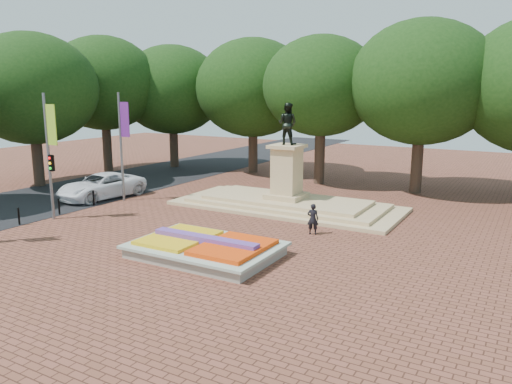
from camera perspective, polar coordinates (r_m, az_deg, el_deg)
ground at (r=24.28m, az=-4.97°, el=-5.59°), size 90.00×90.00×0.00m
asphalt_street at (r=37.79m, az=-19.52°, el=0.05°), size 9.00×90.00×0.02m
flower_bed at (r=22.04m, az=-5.75°, el=-6.38°), size 6.30×4.30×0.91m
monument at (r=30.75m, az=3.51°, el=-0.18°), size 14.00×6.00×6.40m
tree_row_back at (r=38.59m, az=13.53°, el=10.59°), size 44.80×8.80×10.43m
tree_row_street at (r=40.45m, az=-24.74°, el=9.49°), size 8.40×25.40×9.98m
banner_poles at (r=29.50m, az=-22.99°, el=4.30°), size 0.88×11.17×7.00m
bollard_row at (r=30.43m, az=-23.49°, el=-1.96°), size 0.12×13.12×0.98m
van at (r=34.98m, az=-17.24°, el=0.67°), size 3.54×6.27×1.65m
pedestrian at (r=25.23m, az=6.51°, el=-3.08°), size 0.66×0.52×1.59m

